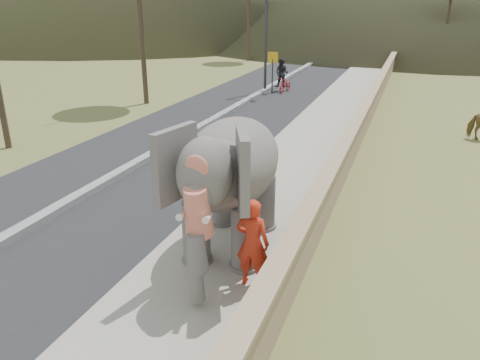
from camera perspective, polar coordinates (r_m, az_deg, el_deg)
name	(u,v)px	position (r m, az deg, el deg)	size (l,w,h in m)	color
ground	(225,258)	(10.34, -1.87, -9.48)	(160.00, 160.00, 0.00)	olive
road	(204,127)	(20.74, -4.41, 6.42)	(7.00, 120.00, 0.03)	black
median	(204,125)	(20.72, -4.41, 6.68)	(0.35, 120.00, 0.22)	black
walkway	(317,137)	(19.26, 9.33, 5.23)	(3.00, 120.00, 0.15)	#9E9687
parapet	(359,129)	(18.92, 14.34, 6.05)	(0.30, 120.00, 1.10)	tan
lamppost	(272,7)	(28.40, 3.88, 20.31)	(1.76, 0.36, 8.00)	#2D2E32
signboard	(273,65)	(28.42, 4.00, 13.78)	(0.60, 0.08, 2.40)	#2D2D33
elephant_and_man	(232,182)	(9.98, -0.97, -0.24)	(2.52, 4.32, 2.98)	slate
motorcyclist	(283,79)	(28.96, 5.31, 12.19)	(1.08, 1.73, 1.99)	maroon
trees	(399,19)	(33.55, 18.80, 18.12)	(47.68, 38.53, 9.38)	#473828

